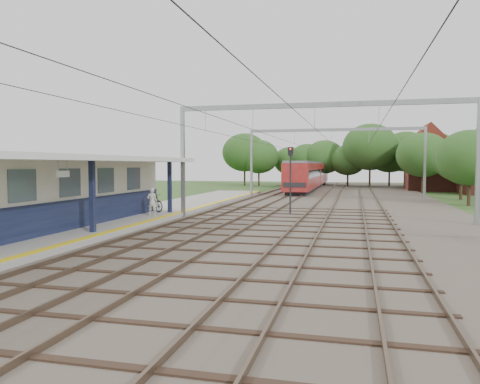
% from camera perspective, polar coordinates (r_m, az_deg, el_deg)
% --- Properties ---
extents(ground, '(160.00, 160.00, 0.00)m').
position_cam_1_polar(ground, '(14.26, -9.59, -10.40)').
color(ground, '#2D4C1E').
rests_on(ground, ground).
extents(ballast_bed, '(18.00, 90.00, 0.10)m').
position_cam_1_polar(ballast_bed, '(42.85, 11.76, -1.17)').
color(ballast_bed, '#473D33').
rests_on(ballast_bed, ground).
extents(platform, '(5.00, 52.00, 0.35)m').
position_cam_1_polar(platform, '(29.88, -12.12, -2.87)').
color(platform, gray).
rests_on(platform, ground).
extents(yellow_stripe, '(0.45, 52.00, 0.01)m').
position_cam_1_polar(yellow_stripe, '(28.95, -8.11, -2.67)').
color(yellow_stripe, yellow).
rests_on(yellow_stripe, platform).
extents(station_building, '(3.41, 18.00, 3.40)m').
position_cam_1_polar(station_building, '(24.44, -22.31, -0.02)').
color(station_building, beige).
rests_on(station_building, platform).
extents(canopy, '(6.40, 20.00, 3.44)m').
position_cam_1_polar(canopy, '(22.95, -21.64, 3.78)').
color(canopy, '#111735').
rests_on(canopy, platform).
extents(rail_tracks, '(11.80, 88.00, 0.15)m').
position_cam_1_polar(rail_tracks, '(43.00, 8.44, -0.95)').
color(rail_tracks, brown).
rests_on(rail_tracks, ballast_bed).
extents(catenary_system, '(17.22, 88.00, 7.00)m').
position_cam_1_polar(catenary_system, '(38.10, 10.67, 6.51)').
color(catenary_system, gray).
rests_on(catenary_system, ground).
extents(tree_band, '(31.72, 30.88, 8.82)m').
position_cam_1_polar(tree_band, '(69.85, 12.51, 4.54)').
color(tree_band, '#382619').
rests_on(tree_band, ground).
extents(house_far, '(8.00, 6.12, 8.66)m').
position_cam_1_polar(house_far, '(65.53, 23.08, 2.96)').
color(house_far, brown).
rests_on(house_far, ground).
extents(person, '(0.67, 0.51, 1.66)m').
position_cam_1_polar(person, '(28.40, -10.67, -1.15)').
color(person, beige).
rests_on(person, platform).
extents(bicycle, '(2.02, 1.43, 1.20)m').
position_cam_1_polar(bicycle, '(30.53, -10.59, -1.27)').
color(bicycle, black).
rests_on(bicycle, platform).
extents(train, '(2.80, 34.91, 3.69)m').
position_cam_1_polar(train, '(65.52, 8.58, 2.17)').
color(train, black).
rests_on(train, ballast_bed).
extents(signal_post, '(0.36, 0.31, 4.55)m').
position_cam_1_polar(signal_post, '(31.27, 6.17, 2.48)').
color(signal_post, black).
rests_on(signal_post, ground).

